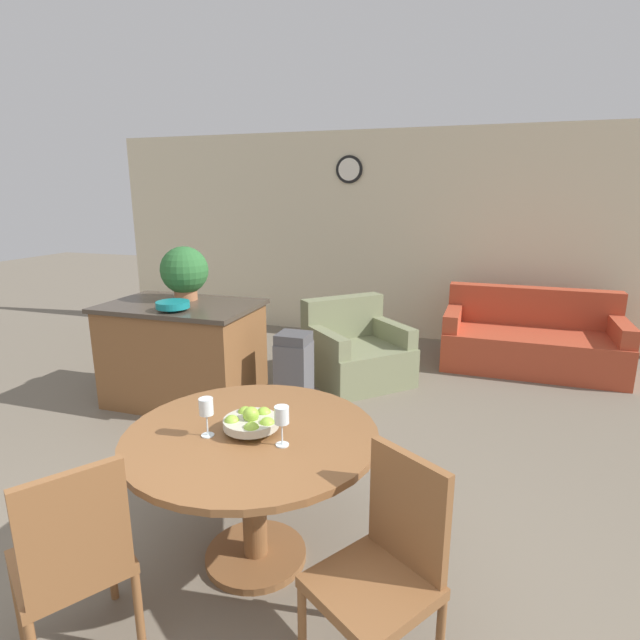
% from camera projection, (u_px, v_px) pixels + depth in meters
% --- Properties ---
extents(wall_back, '(8.00, 0.09, 2.70)m').
position_uv_depth(wall_back, '(390.00, 236.00, 6.60)').
color(wall_back, beige).
rests_on(wall_back, ground_plane).
extents(dining_table, '(1.28, 1.28, 0.74)m').
position_uv_depth(dining_table, '(253.00, 462.00, 2.54)').
color(dining_table, brown).
rests_on(dining_table, ground_plane).
extents(dining_chair_near_left, '(0.58, 0.58, 0.93)m').
position_uv_depth(dining_chair_near_left, '(73.00, 556.00, 1.97)').
color(dining_chair_near_left, brown).
rests_on(dining_chair_near_left, ground_plane).
extents(dining_chair_near_right, '(0.58, 0.58, 0.93)m').
position_uv_depth(dining_chair_near_right, '(386.00, 561.00, 1.94)').
color(dining_chair_near_right, brown).
rests_on(dining_chair_near_right, ground_plane).
extents(fruit_bowl, '(0.28, 0.28, 0.13)m').
position_uv_depth(fruit_bowl, '(251.00, 422.00, 2.49)').
color(fruit_bowl, '#B7B29E').
rests_on(fruit_bowl, dining_table).
extents(wine_glass_left, '(0.07, 0.07, 0.20)m').
position_uv_depth(wine_glass_left, '(206.00, 408.00, 2.42)').
color(wine_glass_left, silver).
rests_on(wine_glass_left, dining_table).
extents(wine_glass_right, '(0.07, 0.07, 0.20)m').
position_uv_depth(wine_glass_right, '(282.00, 417.00, 2.33)').
color(wine_glass_right, silver).
rests_on(wine_glass_right, dining_table).
extents(kitchen_island, '(1.37, 0.90, 0.94)m').
position_uv_depth(kitchen_island, '(184.00, 353.00, 4.61)').
color(kitchen_island, brown).
rests_on(kitchen_island, ground_plane).
extents(teal_bowl, '(0.28, 0.28, 0.08)m').
position_uv_depth(teal_bowl, '(173.00, 305.00, 4.22)').
color(teal_bowl, '#147A7F').
rests_on(teal_bowl, kitchen_island).
extents(potted_plant, '(0.44, 0.44, 0.50)m').
position_uv_depth(potted_plant, '(184.00, 271.00, 4.60)').
color(potted_plant, '#A36642').
rests_on(potted_plant, kitchen_island).
extents(trash_bin, '(0.28, 0.27, 0.74)m').
position_uv_depth(trash_bin, '(294.00, 374.00, 4.37)').
color(trash_bin, '#56565B').
rests_on(trash_bin, ground_plane).
extents(couch, '(1.89, 0.99, 0.85)m').
position_uv_depth(couch, '(530.00, 342.00, 5.59)').
color(couch, '#B24228').
rests_on(couch, ground_plane).
extents(armchair, '(1.25, 1.25, 0.84)m').
position_uv_depth(armchair, '(356.00, 354.00, 5.17)').
color(armchair, '#7A7F5B').
rests_on(armchair, ground_plane).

